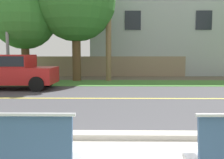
# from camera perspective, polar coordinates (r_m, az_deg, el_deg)

# --- Properties ---
(ground_plane) EXTENTS (140.00, 140.00, 0.00)m
(ground_plane) POSITION_cam_1_polar(r_m,az_deg,el_deg) (10.27, 1.91, -2.92)
(ground_plane) COLOR #665B4C
(curb_edge) EXTENTS (44.00, 0.30, 0.11)m
(curb_edge) POSITION_cam_1_polar(r_m,az_deg,el_deg) (4.75, 3.17, -12.72)
(curb_edge) COLOR #ADA89E
(curb_edge) RESTS_ON ground_plane
(street_asphalt) EXTENTS (52.00, 8.00, 0.01)m
(street_asphalt) POSITION_cam_1_polar(r_m,az_deg,el_deg) (8.79, 2.09, -4.39)
(street_asphalt) COLOR #424247
(street_asphalt) RESTS_ON ground_plane
(road_centre_line) EXTENTS (48.00, 0.14, 0.01)m
(road_centre_line) POSITION_cam_1_polar(r_m,az_deg,el_deg) (8.79, 2.09, -4.35)
(road_centre_line) COLOR #E0CC4C
(road_centre_line) RESTS_ON ground_plane
(far_verge_grass) EXTENTS (48.00, 2.80, 0.02)m
(far_verge_grass) POSITION_cam_1_polar(r_m,az_deg,el_deg) (13.42, 1.67, -0.81)
(far_verge_grass) COLOR #478438
(far_verge_grass) RESTS_ON ground_plane
(car_red_near) EXTENTS (4.30, 1.86, 1.54)m
(car_red_near) POSITION_cam_1_polar(r_m,az_deg,el_deg) (12.10, -22.98, 2.02)
(car_red_near) COLOR red
(car_red_near) RESTS_ON ground_plane
(shade_tree_far_left) EXTENTS (3.68, 3.68, 6.07)m
(shade_tree_far_left) POSITION_cam_1_polar(r_m,az_deg,el_deg) (15.35, -19.22, 14.45)
(shade_tree_far_left) COLOR brown
(shade_tree_far_left) RESTS_ON ground_plane
(garden_wall) EXTENTS (13.00, 0.36, 1.40)m
(garden_wall) POSITION_cam_1_polar(r_m,az_deg,el_deg) (17.59, -4.56, 3.02)
(garden_wall) COLOR gray
(garden_wall) RESTS_ON ground_plane
(house_across_street) EXTENTS (11.70, 6.91, 7.65)m
(house_across_street) POSITION_cam_1_polar(r_m,az_deg,el_deg) (21.13, 10.94, 12.02)
(house_across_street) COLOR #A3ADB2
(house_across_street) RESTS_ON ground_plane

